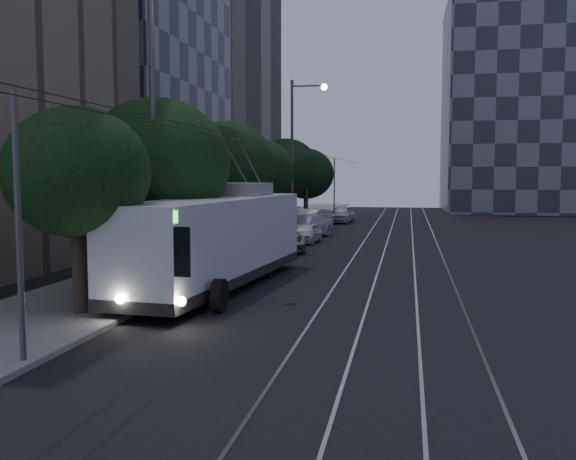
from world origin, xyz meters
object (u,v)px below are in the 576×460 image
(car_white_a, at_px, (306,233))
(car_white_c, at_px, (310,220))
(car_white_b, at_px, (305,226))
(streetlamp_near, at_px, (164,107))
(pickup_silver, at_px, (277,237))
(car_white_d, at_px, (342,214))
(trolleybus, at_px, (218,240))
(streetlamp_far, at_px, (298,142))

(car_white_a, height_order, car_white_c, car_white_c)
(car_white_b, distance_m, streetlamp_near, 21.59)
(pickup_silver, distance_m, car_white_d, 20.96)
(car_white_a, bearing_deg, trolleybus, -88.39)
(streetlamp_near, bearing_deg, streetlamp_far, 88.56)
(car_white_b, relative_size, car_white_d, 1.20)
(car_white_d, height_order, streetlamp_near, streetlamp_near)
(car_white_b, height_order, car_white_c, car_white_c)
(car_white_b, distance_m, car_white_d, 13.53)
(pickup_silver, distance_m, car_white_c, 13.14)
(pickup_silver, height_order, car_white_b, car_white_b)
(streetlamp_far, bearing_deg, pickup_silver, -86.55)
(car_white_c, distance_m, car_white_d, 7.94)
(car_white_a, distance_m, car_white_d, 16.81)
(trolleybus, distance_m, car_white_a, 15.95)
(pickup_silver, bearing_deg, streetlamp_near, -115.47)
(car_white_a, relative_size, streetlamp_far, 0.34)
(car_white_a, distance_m, car_white_b, 3.37)
(trolleybus, xyz_separation_m, car_white_c, (-0.36, 24.92, -0.99))
(trolleybus, xyz_separation_m, car_white_b, (0.18, 19.21, -1.02))
(car_white_a, bearing_deg, pickup_silver, -98.96)
(pickup_silver, bearing_deg, car_white_a, 56.44)
(trolleybus, distance_m, car_white_d, 32.73)
(pickup_silver, distance_m, streetlamp_far, 11.97)
(trolleybus, xyz_separation_m, pickup_silver, (-0.20, 11.78, -1.02))
(car_white_b, bearing_deg, car_white_d, 107.06)
(trolleybus, relative_size, streetlamp_far, 1.20)
(pickup_silver, distance_m, car_white_a, 4.23)
(trolleybus, height_order, streetlamp_near, streetlamp_near)
(pickup_silver, relative_size, car_white_a, 1.50)
(car_white_a, bearing_deg, car_white_b, 104.66)
(streetlamp_near, bearing_deg, trolleybus, 46.94)
(car_white_a, bearing_deg, car_white_d, 92.82)
(trolleybus, bearing_deg, car_white_a, 92.76)
(streetlamp_near, xyz_separation_m, streetlamp_far, (0.60, 23.81, -0.08))
(car_white_a, xyz_separation_m, car_white_c, (-1.13, 9.02, 0.17))
(car_white_a, distance_m, streetlamp_near, 18.54)
(car_white_c, relative_size, streetlamp_near, 0.44)
(car_white_b, bearing_deg, pickup_silver, -71.35)
(car_white_a, xyz_separation_m, car_white_b, (-0.60, 3.31, 0.14))
(trolleybus, height_order, streetlamp_far, streetlamp_far)
(trolleybus, distance_m, car_white_c, 24.94)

